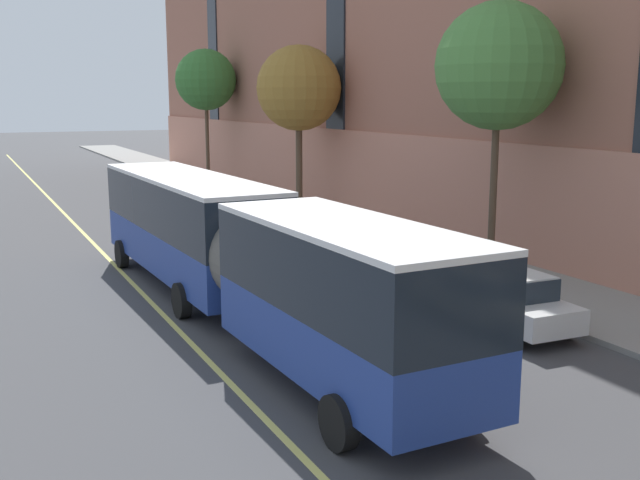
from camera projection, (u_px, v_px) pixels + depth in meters
The scene contains 12 objects.
ground_plane at pixel (308, 359), 17.47m from camera, with size 260.00×260.00×0.00m, color #424244.
sidewalk at pixel (525, 286), 24.01m from camera, with size 4.34×160.00×0.15m, color gray.
city_bus at pixel (235, 245), 20.19m from camera, with size 3.38×19.56×3.60m.
parked_car_white_0 at pixel (508, 300), 19.62m from camera, with size 2.02×4.29×1.56m.
parked_car_white_2 at pixel (289, 222), 32.18m from camera, with size 2.03×4.39×1.56m.
parked_car_navy_4 at pixel (186, 183), 46.76m from camera, with size 2.03×4.44×1.56m.
parked_car_champagne_5 at pixel (220, 196), 40.73m from camera, with size 2.12×4.26×1.56m.
parked_car_black_6 at pixel (376, 253), 25.64m from camera, with size 2.03×4.69×1.56m.
street_tree_mid_block at pixel (499, 67), 24.33m from camera, with size 4.16×4.16×8.96m.
street_tree_far_uptown at pixel (299, 89), 38.46m from camera, with size 4.38×4.38×8.56m.
street_tree_far_downtown at pixel (206, 80), 52.35m from camera, with size 4.25×4.25×9.26m.
lane_centerline at pixel (183, 335), 19.21m from camera, with size 0.16×140.00×0.01m, color #E0D66B.
Camera 1 is at (-6.99, -15.11, 5.99)m, focal length 42.00 mm.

